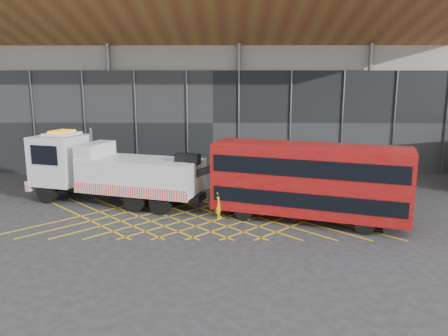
{
  "coord_description": "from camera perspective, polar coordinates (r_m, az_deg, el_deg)",
  "views": [
    {
      "loc": [
        3.35,
        -22.65,
        7.28
      ],
      "look_at": [
        3.0,
        1.5,
        2.4
      ],
      "focal_mm": 35.0,
      "sensor_mm": 36.0,
      "label": 1
    }
  ],
  "objects": [
    {
      "name": "ground_plane",
      "position": [
        24.03,
        -7.27,
        -6.31
      ],
      "size": [
        120.0,
        120.0,
        0.0
      ],
      "primitive_type": "plane",
      "color": "#242426"
    },
    {
      "name": "bus_towed",
      "position": [
        22.86,
        10.97,
        -1.46
      ],
      "size": [
        10.2,
        5.51,
        4.08
      ],
      "rotation": [
        0.0,
        0.0,
        -0.34
      ],
      "color": "maroon",
      "rests_on": "ground_plane"
    },
    {
      "name": "road_markings",
      "position": [
        23.86,
        -3.44,
        -6.35
      ],
      "size": [
        19.96,
        7.16,
        0.01
      ],
      "color": "gold",
      "rests_on": "ground_plane"
    },
    {
      "name": "worker",
      "position": [
        23.38,
        -0.63,
        -4.77
      ],
      "size": [
        0.47,
        0.62,
        1.52
      ],
      "primitive_type": "imported",
      "rotation": [
        0.0,
        0.0,
        1.36
      ],
      "color": "yellow",
      "rests_on": "ground_plane"
    },
    {
      "name": "construction_building",
      "position": [
        41.11,
        -1.2,
        13.78
      ],
      "size": [
        55.0,
        23.97,
        18.0
      ],
      "color": "gray",
      "rests_on": "ground_plane"
    },
    {
      "name": "recovery_truck",
      "position": [
        26.89,
        -14.76,
        -0.27
      ],
      "size": [
        12.38,
        5.94,
        4.35
      ],
      "rotation": [
        0.0,
        0.0,
        -0.3
      ],
      "color": "black",
      "rests_on": "ground_plane"
    }
  ]
}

